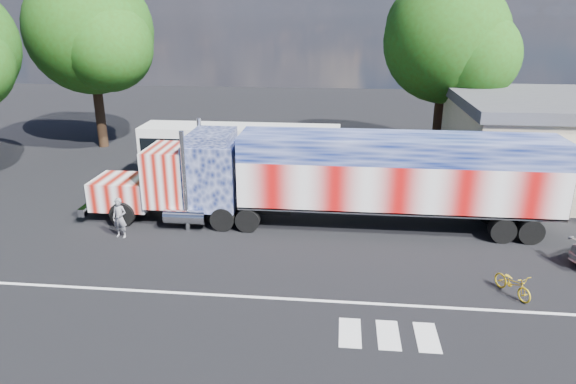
# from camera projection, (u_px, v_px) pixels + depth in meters

# --- Properties ---
(ground) EXTENTS (100.00, 100.00, 0.00)m
(ground) POSITION_uv_depth(u_px,v_px,m) (280.00, 260.00, 21.07)
(ground) COLOR black
(lane_markings) EXTENTS (30.00, 2.67, 0.01)m
(lane_markings) POSITION_uv_depth(u_px,v_px,m) (317.00, 313.00, 17.37)
(lane_markings) COLOR silver
(lane_markings) RESTS_ON ground
(semi_truck) EXTENTS (22.12, 3.49, 4.72)m
(semi_truck) POSITION_uv_depth(u_px,v_px,m) (337.00, 176.00, 23.74)
(semi_truck) COLOR black
(semi_truck) RESTS_ON ground
(coach_bus) EXTENTS (11.56, 2.69, 3.36)m
(coach_bus) POSITION_uv_depth(u_px,v_px,m) (241.00, 153.00, 30.12)
(coach_bus) COLOR silver
(coach_bus) RESTS_ON ground
(woman) EXTENTS (0.73, 0.53, 1.85)m
(woman) POSITION_uv_depth(u_px,v_px,m) (120.00, 218.00, 22.90)
(woman) COLOR slate
(woman) RESTS_ON ground
(bicycle) EXTENTS (1.32, 1.78, 0.89)m
(bicycle) POSITION_uv_depth(u_px,v_px,m) (513.00, 284.00, 18.34)
(bicycle) COLOR gold
(bicycle) RESTS_ON ground
(tree_ne_a) EXTENTS (8.55, 8.14, 11.90)m
(tree_ne_a) POSITION_uv_depth(u_px,v_px,m) (448.00, 41.00, 33.44)
(tree_ne_a) COLOR black
(tree_ne_a) RESTS_ON ground
(tree_nw_a) EXTENTS (9.23, 8.79, 12.73)m
(tree_nw_a) POSITION_uv_depth(u_px,v_px,m) (92.00, 32.00, 35.91)
(tree_nw_a) COLOR black
(tree_nw_a) RESTS_ON ground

